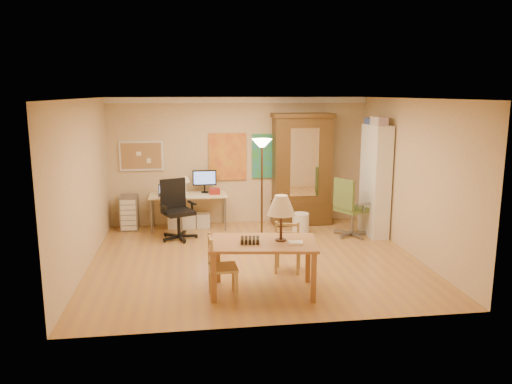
{
  "coord_description": "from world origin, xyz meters",
  "views": [
    {
      "loc": [
        -1.08,
        -8.07,
        2.79
      ],
      "look_at": [
        0.06,
        0.3,
        1.11
      ],
      "focal_mm": 35.0,
      "sensor_mm": 36.0,
      "label": 1
    }
  ],
  "objects": [
    {
      "name": "bookshelf",
      "position": [
        2.55,
        1.17,
        1.09
      ],
      "size": [
        0.33,
        0.87,
        2.18
      ],
      "color": "white",
      "rests_on": "floor"
    },
    {
      "name": "art_panel_right",
      "position": [
        0.65,
        2.47,
        1.45
      ],
      "size": [
        0.75,
        0.04,
        0.95
      ],
      "primitive_type": "cube",
      "color": "teal",
      "rests_on": "floor"
    },
    {
      "name": "dining_table",
      "position": [
        0.02,
        -1.42,
        0.88
      ],
      "size": [
        1.59,
        1.08,
        1.39
      ],
      "color": "brown",
      "rests_on": "floor"
    },
    {
      "name": "ladder_chair_left",
      "position": [
        -0.68,
        -1.53,
        0.41
      ],
      "size": [
        0.41,
        0.42,
        0.88
      ],
      "color": "#9F8148",
      "rests_on": "floor"
    },
    {
      "name": "armoire",
      "position": [
        1.31,
        2.24,
        1.03
      ],
      "size": [
        1.29,
        0.61,
        2.37
      ],
      "color": "#3A260F",
      "rests_on": "floor"
    },
    {
      "name": "ladder_chair_back",
      "position": [
        0.43,
        -0.68,
        0.4
      ],
      "size": [
        0.48,
        0.47,
        0.85
      ],
      "color": "#9F8148",
      "rests_on": "floor"
    },
    {
      "name": "drawer_cart",
      "position": [
        -2.32,
        2.21,
        0.36
      ],
      "size": [
        0.36,
        0.43,
        0.72
      ],
      "color": "slate",
      "rests_on": "floor"
    },
    {
      "name": "crown_molding",
      "position": [
        0.0,
        2.46,
        2.64
      ],
      "size": [
        5.5,
        0.08,
        0.12
      ],
      "primitive_type": "cube",
      "color": "white",
      "rests_on": "floor"
    },
    {
      "name": "office_chair_green",
      "position": [
        2.05,
        1.12,
        0.31
      ],
      "size": [
        0.72,
        0.72,
        1.16
      ],
      "color": "slate",
      "rests_on": "floor"
    },
    {
      "name": "office_chair_black",
      "position": [
        -1.32,
        1.4,
        0.31
      ],
      "size": [
        0.71,
        0.71,
        1.16
      ],
      "color": "black",
      "rests_on": "floor"
    },
    {
      "name": "computer_desk",
      "position": [
        -1.08,
        2.16,
        0.44
      ],
      "size": [
        1.59,
        0.7,
        1.2
      ],
      "color": "#C3B78E",
      "rests_on": "floor"
    },
    {
      "name": "art_panel_left",
      "position": [
        -0.25,
        2.47,
        1.45
      ],
      "size": [
        0.8,
        0.04,
        1.0
      ],
      "primitive_type": "cube",
      "color": "gold",
      "rests_on": "floor"
    },
    {
      "name": "torchiere_lamp",
      "position": [
        0.23,
        0.73,
        1.59
      ],
      "size": [
        0.36,
        0.36,
        1.98
      ],
      "color": "#402C19",
      "rests_on": "floor"
    },
    {
      "name": "wastebin",
      "position": [
        1.12,
        1.4,
        0.21
      ],
      "size": [
        0.34,
        0.34,
        0.42
      ],
      "primitive_type": "cylinder",
      "color": "silver",
      "rests_on": "floor"
    },
    {
      "name": "corkboard",
      "position": [
        -2.05,
        2.47,
        1.5
      ],
      "size": [
        0.9,
        0.04,
        0.62
      ],
      "primitive_type": "cube",
      "color": "#AD8451",
      "rests_on": "floor"
    },
    {
      "name": "floor",
      "position": [
        0.0,
        0.0,
        0.0
      ],
      "size": [
        5.5,
        5.5,
        0.0
      ],
      "primitive_type": "plane",
      "color": "#B07F3E",
      "rests_on": "ground"
    }
  ]
}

